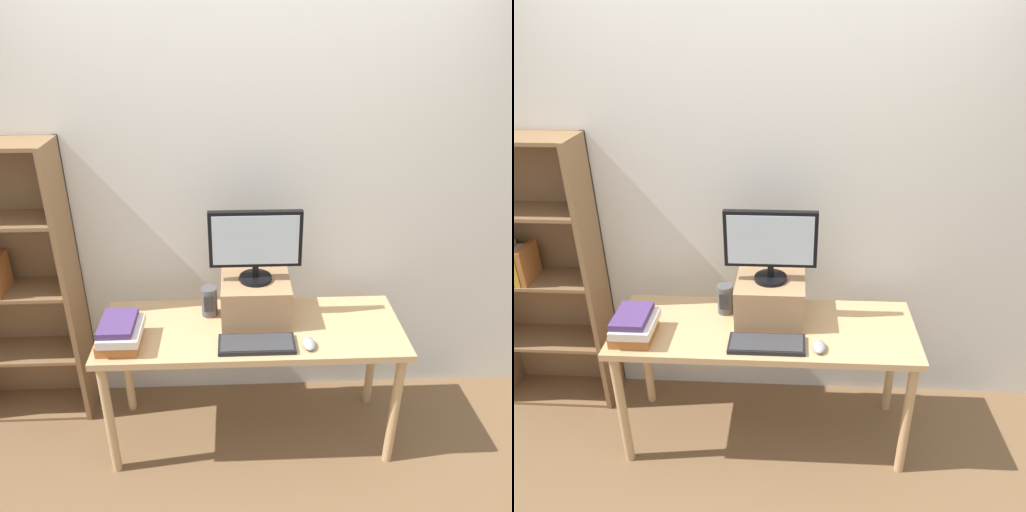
{
  "view_description": "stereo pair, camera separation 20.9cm",
  "coord_description": "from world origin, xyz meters",
  "views": [
    {
      "loc": [
        -0.07,
        -2.16,
        2.25
      ],
      "look_at": [
        0.03,
        0.04,
        1.14
      ],
      "focal_mm": 35.0,
      "sensor_mm": 36.0,
      "label": 1
    },
    {
      "loc": [
        0.14,
        -2.16,
        2.25
      ],
      "look_at": [
        0.03,
        0.04,
        1.14
      ],
      "focal_mm": 35.0,
      "sensor_mm": 36.0,
      "label": 2
    }
  ],
  "objects": [
    {
      "name": "ground_plane",
      "position": [
        0.0,
        0.0,
        0.0
      ],
      "size": [
        12.0,
        12.0,
        0.0
      ],
      "primitive_type": "plane",
      "color": "brown"
    },
    {
      "name": "desk",
      "position": [
        0.0,
        0.0,
        0.66
      ],
      "size": [
        1.57,
        0.56,
        0.75
      ],
      "color": "tan",
      "rests_on": "ground_plane"
    },
    {
      "name": "book_stack",
      "position": [
        -0.65,
        -0.12,
        0.81
      ],
      "size": [
        0.21,
        0.25,
        0.14
      ],
      "color": "#AD662D",
      "rests_on": "desk"
    },
    {
      "name": "desk_speaker",
      "position": [
        -0.22,
        0.13,
        0.83
      ],
      "size": [
        0.09,
        0.09,
        0.17
      ],
      "color": "#4C4C51",
      "rests_on": "desk"
    },
    {
      "name": "bookshelf_unit",
      "position": [
        -1.34,
        0.3,
        0.85
      ],
      "size": [
        0.71,
        0.28,
        1.67
      ],
      "color": "olive",
      "rests_on": "ground_plane"
    },
    {
      "name": "keyboard",
      "position": [
        0.02,
        -0.16,
        0.76
      ],
      "size": [
        0.38,
        0.16,
        0.02
      ],
      "color": "black",
      "rests_on": "desk"
    },
    {
      "name": "back_wall",
      "position": [
        0.0,
        0.45,
        1.3
      ],
      "size": [
        7.0,
        0.08,
        2.6
      ],
      "color": "silver",
      "rests_on": "ground_plane"
    },
    {
      "name": "riser_box",
      "position": [
        0.03,
        0.1,
        0.86
      ],
      "size": [
        0.36,
        0.33,
        0.23
      ],
      "color": "#A87F56",
      "rests_on": "desk"
    },
    {
      "name": "computer_monitor",
      "position": [
        0.03,
        0.1,
        1.18
      ],
      "size": [
        0.47,
        0.17,
        0.38
      ],
      "color": "black",
      "rests_on": "riser_box"
    },
    {
      "name": "computer_mouse",
      "position": [
        0.28,
        -0.18,
        0.76
      ],
      "size": [
        0.06,
        0.1,
        0.04
      ],
      "color": "#99999E",
      "rests_on": "desk"
    }
  ]
}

